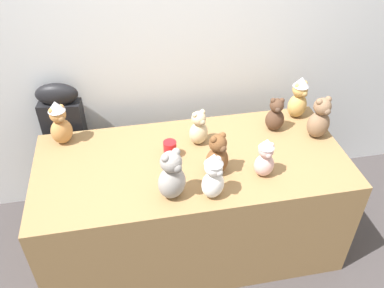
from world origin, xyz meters
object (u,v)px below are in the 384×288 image
Objects in this scene: teddy_bear_ash at (172,176)px; teddy_bear_snow at (213,176)px; teddy_bear_mocha at (320,119)px; teddy_bear_blush at (265,158)px; teddy_bear_sand at (199,128)px; display_table at (192,204)px; teddy_bear_cocoa at (275,115)px; party_cup_red at (170,149)px; teddy_bear_honey at (299,98)px; teddy_bear_chestnut at (217,155)px; instrument_case at (70,148)px; teddy_bear_caramel at (60,123)px.

teddy_bear_ash is 0.22m from teddy_bear_snow.
teddy_bear_ash is 1.06× the size of teddy_bear_mocha.
teddy_bear_snow is at bearing -41.16° from teddy_bear_ash.
teddy_bear_blush is 1.07× the size of teddy_bear_sand.
teddy_bear_blush reaches higher than display_table.
teddy_bear_mocha is at bearing -16.26° from teddy_bear_cocoa.
display_table is at bearing -23.83° from party_cup_red.
teddy_bear_sand is (-0.31, 0.37, -0.01)m from teddy_bear_blush.
teddy_bear_sand is at bearing 174.62° from teddy_bear_honey.
teddy_bear_cocoa is 0.89× the size of teddy_bear_chestnut.
teddy_bear_cocoa is at bearing 12.01° from party_cup_red.
teddy_bear_ash is (0.63, -0.84, 0.37)m from instrument_case.
teddy_bear_sand is (-0.77, 0.07, -0.02)m from teddy_bear_mocha.
teddy_bear_chestnut is (-0.26, 0.07, 0.00)m from teddy_bear_blush.
teddy_bear_ash is (0.61, -0.61, -0.01)m from teddy_bear_caramel.
instrument_case reaches higher than teddy_bear_cocoa.
teddy_bear_snow is at bearing -69.86° from teddy_bear_caramel.
teddy_bear_ash reaches higher than party_cup_red.
teddy_bear_blush is 0.55m from teddy_bear_mocha.
teddy_bear_caramel reaches higher than instrument_case.
display_table is at bearing -150.54° from teddy_bear_cocoa.
party_cup_red is (-0.13, 0.06, 0.44)m from display_table.
teddy_bear_mocha is (0.72, 0.22, 0.01)m from teddy_bear_chestnut.
teddy_bear_snow is at bearing -164.02° from teddy_bear_blush.
teddy_bear_honey is at bearing 9.14° from teddy_bear_chestnut.
teddy_bear_mocha is 0.97m from party_cup_red.
teddy_bear_honey is at bearing 16.55° from party_cup_red.
instrument_case is 0.45m from teddy_bear_caramel.
teddy_bear_chestnut reaches higher than party_cup_red.
teddy_bear_caramel is (-1.37, 0.12, 0.04)m from teddy_bear_cocoa.
teddy_bear_ash is at bearing -166.36° from teddy_bear_honey.
teddy_bear_chestnut is 2.46× the size of party_cup_red.
teddy_bear_honey is (0.21, 0.12, 0.04)m from teddy_bear_cocoa.
teddy_bear_cocoa is 0.47m from teddy_bear_blush.
teddy_bear_snow is at bearing -157.73° from teddy_bear_honey.
display_table is at bearing 172.67° from teddy_bear_mocha.
teddy_bear_sand is at bearing -164.40° from teddy_bear_cocoa.
teddy_bear_honey is at bearing 22.43° from display_table.
teddy_bear_mocha is at bearing -8.55° from instrument_case.
teddy_bear_sand is (0.02, 0.48, -0.03)m from teddy_bear_snow.
teddy_bear_mocha is (1.62, -0.24, -0.01)m from teddy_bear_caramel.
teddy_bear_snow is at bearing -80.39° from display_table.
instrument_case is 1.47m from teddy_bear_cocoa.
teddy_bear_caramel reaches higher than teddy_bear_chestnut.
teddy_bear_blush is (0.54, 0.07, -0.02)m from teddy_bear_ash.
teddy_bear_blush is at bearing -25.57° from instrument_case.
instrument_case is at bearing 63.42° from teddy_bear_caramel.
teddy_bear_caramel is at bearing 157.03° from display_table.
teddy_bear_honey is at bearing 40.74° from teddy_bear_cocoa.
teddy_bear_snow reaches higher than party_cup_red.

